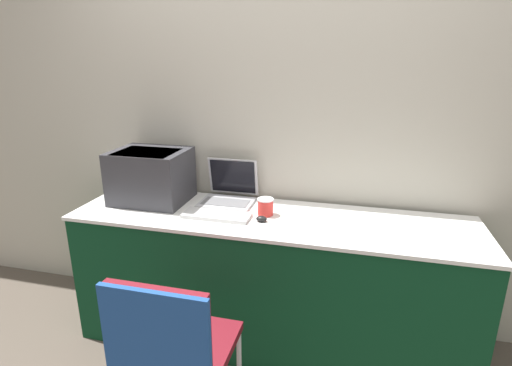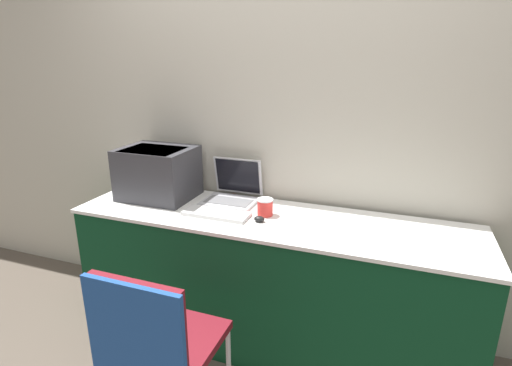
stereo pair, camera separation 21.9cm
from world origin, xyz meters
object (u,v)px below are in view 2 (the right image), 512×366
at_px(laptop_left, 232,192).
at_px(mouse, 259,219).
at_px(printer, 158,171).
at_px(external_keyboard, 216,214).
at_px(chair, 154,340).
at_px(coffee_cup, 265,207).

distance_m(laptop_left, mouse, 0.36).
distance_m(printer, external_keyboard, 0.52).
bearing_deg(chair, coffee_cup, 76.55).
relative_size(mouse, chair, 0.07).
bearing_deg(chair, printer, 120.92).
distance_m(laptop_left, external_keyboard, 0.25).
relative_size(laptop_left, coffee_cup, 3.28).
xyz_separation_m(laptop_left, mouse, (0.26, -0.25, -0.04)).
xyz_separation_m(mouse, chair, (-0.20, -0.72, -0.28)).
bearing_deg(printer, coffee_cup, -4.22).
distance_m(coffee_cup, mouse, 0.10).
xyz_separation_m(printer, mouse, (0.72, -0.15, -0.15)).
distance_m(external_keyboard, chair, 0.77).
bearing_deg(coffee_cup, printer, 175.78).
xyz_separation_m(laptop_left, chair, (0.07, -0.97, -0.32)).
height_order(laptop_left, chair, laptop_left).
xyz_separation_m(printer, external_keyboard, (0.47, -0.15, -0.16)).
bearing_deg(laptop_left, chair, -86.13).
xyz_separation_m(printer, chair, (0.52, -0.87, -0.43)).
bearing_deg(mouse, laptop_left, 136.56).
bearing_deg(printer, chair, -59.08).
relative_size(laptop_left, chair, 0.36).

